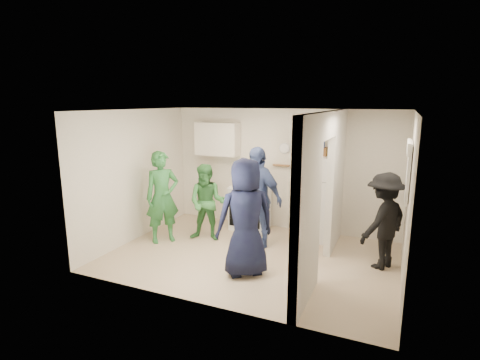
# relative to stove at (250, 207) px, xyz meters

# --- Properties ---
(floor) EXTENTS (4.80, 4.80, 0.00)m
(floor) POSITION_rel_stove_xyz_m (0.57, -1.37, -0.46)
(floor) COLOR tan
(floor) RESTS_ON ground
(wall_back) EXTENTS (4.80, 0.00, 4.80)m
(wall_back) POSITION_rel_stove_xyz_m (0.57, 0.33, 0.79)
(wall_back) COLOR silver
(wall_back) RESTS_ON floor
(wall_front) EXTENTS (4.80, 0.00, 4.80)m
(wall_front) POSITION_rel_stove_xyz_m (0.57, -3.07, 0.79)
(wall_front) COLOR silver
(wall_front) RESTS_ON floor
(wall_left) EXTENTS (0.00, 3.40, 3.40)m
(wall_left) POSITION_rel_stove_xyz_m (-1.83, -1.37, 0.79)
(wall_left) COLOR silver
(wall_left) RESTS_ON floor
(wall_right) EXTENTS (0.00, 3.40, 3.40)m
(wall_right) POSITION_rel_stove_xyz_m (2.97, -1.37, 0.79)
(wall_right) COLOR silver
(wall_right) RESTS_ON floor
(ceiling) EXTENTS (4.80, 4.80, 0.00)m
(ceiling) POSITION_rel_stove_xyz_m (0.57, -1.37, 2.04)
(ceiling) COLOR white
(ceiling) RESTS_ON wall_back
(partition_pier_back) EXTENTS (0.12, 1.20, 2.50)m
(partition_pier_back) POSITION_rel_stove_xyz_m (1.77, -0.27, 0.79)
(partition_pier_back) COLOR silver
(partition_pier_back) RESTS_ON floor
(partition_pier_front) EXTENTS (0.12, 1.20, 2.50)m
(partition_pier_front) POSITION_rel_stove_xyz_m (1.77, -2.47, 0.79)
(partition_pier_front) COLOR silver
(partition_pier_front) RESTS_ON floor
(partition_header) EXTENTS (0.12, 1.00, 0.40)m
(partition_header) POSITION_rel_stove_xyz_m (1.77, -1.37, 1.84)
(partition_header) COLOR silver
(partition_header) RESTS_ON partition_pier_back
(stove) EXTENTS (0.77, 0.64, 0.91)m
(stove) POSITION_rel_stove_xyz_m (0.00, 0.00, 0.00)
(stove) COLOR white
(stove) RESTS_ON floor
(upper_cabinet) EXTENTS (0.95, 0.34, 0.70)m
(upper_cabinet) POSITION_rel_stove_xyz_m (-0.83, 0.15, 1.39)
(upper_cabinet) COLOR silver
(upper_cabinet) RESTS_ON wall_back
(fridge) EXTENTS (0.67, 0.66, 1.64)m
(fridge) POSITION_rel_stove_xyz_m (1.47, -0.03, 0.36)
(fridge) COLOR silver
(fridge) RESTS_ON floor
(wicker_basket) EXTENTS (0.35, 0.25, 0.15)m
(wicker_basket) POSITION_rel_stove_xyz_m (1.37, 0.02, 1.26)
(wicker_basket) COLOR brown
(wicker_basket) RESTS_ON fridge
(blue_bowl) EXTENTS (0.24, 0.24, 0.11)m
(blue_bowl) POSITION_rel_stove_xyz_m (1.37, 0.02, 1.39)
(blue_bowl) COLOR navy
(blue_bowl) RESTS_ON wicker_basket
(yellow_cup_stack_top) EXTENTS (0.09, 0.09, 0.25)m
(yellow_cup_stack_top) POSITION_rel_stove_xyz_m (1.69, -0.13, 1.31)
(yellow_cup_stack_top) COLOR yellow
(yellow_cup_stack_top) RESTS_ON fridge
(wall_clock) EXTENTS (0.22, 0.02, 0.22)m
(wall_clock) POSITION_rel_stove_xyz_m (0.62, 0.31, 1.24)
(wall_clock) COLOR white
(wall_clock) RESTS_ON wall_back
(spice_shelf) EXTENTS (0.35, 0.08, 0.03)m
(spice_shelf) POSITION_rel_stove_xyz_m (0.57, 0.28, 0.89)
(spice_shelf) COLOR olive
(spice_shelf) RESTS_ON wall_back
(nook_window) EXTENTS (0.03, 0.70, 0.80)m
(nook_window) POSITION_rel_stove_xyz_m (2.95, -1.17, 1.19)
(nook_window) COLOR black
(nook_window) RESTS_ON wall_right
(nook_window_frame) EXTENTS (0.04, 0.76, 0.86)m
(nook_window_frame) POSITION_rel_stove_xyz_m (2.94, -1.17, 1.19)
(nook_window_frame) COLOR white
(nook_window_frame) RESTS_ON wall_right
(nook_valance) EXTENTS (0.04, 0.82, 0.18)m
(nook_valance) POSITION_rel_stove_xyz_m (2.91, -1.17, 1.54)
(nook_valance) COLOR white
(nook_valance) RESTS_ON wall_right
(yellow_cup_stack_stove) EXTENTS (0.09, 0.09, 0.25)m
(yellow_cup_stack_stove) POSITION_rel_stove_xyz_m (-0.12, -0.22, 0.58)
(yellow_cup_stack_stove) COLOR #FEF515
(yellow_cup_stack_stove) RESTS_ON stove
(red_cup) EXTENTS (0.09, 0.09, 0.12)m
(red_cup) POSITION_rel_stove_xyz_m (0.22, -0.20, 0.52)
(red_cup) COLOR #B20B12
(red_cup) RESTS_ON stove
(person_green_left) EXTENTS (0.73, 0.76, 1.75)m
(person_green_left) POSITION_rel_stove_xyz_m (-1.24, -1.35, 0.42)
(person_green_left) COLOR #2F7741
(person_green_left) RESTS_ON floor
(person_green_center) EXTENTS (0.82, 0.70, 1.49)m
(person_green_center) POSITION_rel_stove_xyz_m (-0.51, -0.95, 0.29)
(person_green_center) COLOR #32723B
(person_green_center) RESTS_ON floor
(person_denim) EXTENTS (1.18, 0.80, 1.86)m
(person_denim) POSITION_rel_stove_xyz_m (0.48, -0.88, 0.47)
(person_denim) COLOR navy
(person_denim) RESTS_ON floor
(person_navy) EXTENTS (1.06, 1.01, 1.83)m
(person_navy) POSITION_rel_stove_xyz_m (0.73, -2.02, 0.46)
(person_navy) COLOR black
(person_navy) RESTS_ON floor
(person_nook) EXTENTS (1.01, 1.16, 1.56)m
(person_nook) POSITION_rel_stove_xyz_m (2.66, -0.91, 0.32)
(person_nook) COLOR black
(person_nook) RESTS_ON floor
(bottle_a) EXTENTS (0.07, 0.07, 0.28)m
(bottle_a) POSITION_rel_stove_xyz_m (-0.29, 0.10, 0.59)
(bottle_a) COLOR maroon
(bottle_a) RESTS_ON stove
(bottle_b) EXTENTS (0.07, 0.07, 0.31)m
(bottle_b) POSITION_rel_stove_xyz_m (-0.17, -0.06, 0.61)
(bottle_b) COLOR #194D1F
(bottle_b) RESTS_ON stove
(bottle_c) EXTENTS (0.08, 0.08, 0.32)m
(bottle_c) POSITION_rel_stove_xyz_m (-0.07, 0.15, 0.61)
(bottle_c) COLOR #ABB4BA
(bottle_c) RESTS_ON stove
(bottle_d) EXTENTS (0.06, 0.06, 0.32)m
(bottle_d) POSITION_rel_stove_xyz_m (0.04, -0.06, 0.62)
(bottle_d) COLOR #662F11
(bottle_d) RESTS_ON stove
(bottle_e) EXTENTS (0.08, 0.08, 0.30)m
(bottle_e) POSITION_rel_stove_xyz_m (0.09, 0.18, 0.61)
(bottle_e) COLOR #9098A0
(bottle_e) RESTS_ON stove
(bottle_f) EXTENTS (0.08, 0.08, 0.32)m
(bottle_f) POSITION_rel_stove_xyz_m (0.17, 0.02, 0.62)
(bottle_f) COLOR black
(bottle_f) RESTS_ON stove
(bottle_g) EXTENTS (0.06, 0.06, 0.30)m
(bottle_g) POSITION_rel_stove_xyz_m (0.27, 0.14, 0.61)
(bottle_g) COLOR olive
(bottle_g) RESTS_ON stove
(bottle_h) EXTENTS (0.06, 0.06, 0.26)m
(bottle_h) POSITION_rel_stove_xyz_m (-0.30, -0.11, 0.59)
(bottle_h) COLOR #B1B7BD
(bottle_h) RESTS_ON stove
(bottle_i) EXTENTS (0.07, 0.07, 0.30)m
(bottle_i) POSITION_rel_stove_xyz_m (0.03, 0.09, 0.61)
(bottle_i) COLOR #56260E
(bottle_i) RESTS_ON stove
(bottle_j) EXTENTS (0.06, 0.06, 0.30)m
(bottle_j) POSITION_rel_stove_xyz_m (0.31, -0.10, 0.60)
(bottle_j) COLOR #1E5920
(bottle_j) RESTS_ON stove
(bottle_k) EXTENTS (0.07, 0.07, 0.29)m
(bottle_k) POSITION_rel_stove_xyz_m (-0.23, 0.05, 0.60)
(bottle_k) COLOR brown
(bottle_k) RESTS_ON stove
(bottle_l) EXTENTS (0.06, 0.06, 0.26)m
(bottle_l) POSITION_rel_stove_xyz_m (0.13, -0.14, 0.59)
(bottle_l) COLOR #9DA7AD
(bottle_l) RESTS_ON stove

